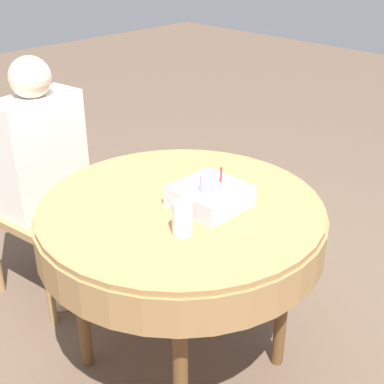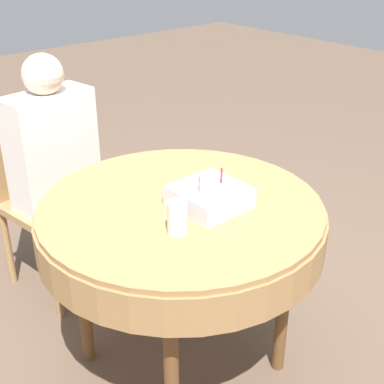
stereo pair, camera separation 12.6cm
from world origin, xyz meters
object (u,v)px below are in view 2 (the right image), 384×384
at_px(chair, 48,188).
at_px(drinking_glass, 178,218).
at_px(birthday_cake, 209,197).
at_px(person, 56,157).

xyz_separation_m(chair, drinking_glass, (-0.06, -1.06, 0.31)).
bearing_deg(chair, drinking_glass, -101.02).
relative_size(chair, birthday_cake, 3.99).
distance_m(birthday_cake, drinking_glass, 0.21).
relative_size(chair, drinking_glass, 8.22).
xyz_separation_m(chair, birthday_cake, (0.15, -0.99, 0.29)).
xyz_separation_m(chair, person, (0.01, -0.10, 0.19)).
bearing_deg(drinking_glass, birthday_cake, 18.39).
distance_m(chair, birthday_cake, 1.04).
height_order(person, drinking_glass, person).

